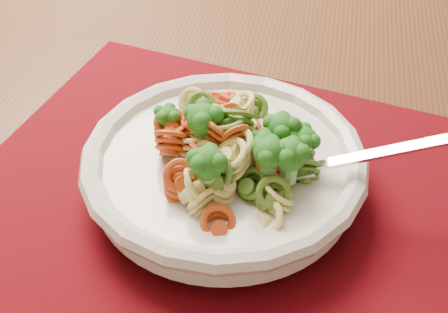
% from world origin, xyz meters
% --- Properties ---
extents(dining_table, '(1.40, 1.04, 0.79)m').
position_xyz_m(dining_table, '(0.70, -0.74, 0.66)').
color(dining_table, '#523017').
rests_on(dining_table, ground).
extents(placemat, '(0.49, 0.38, 0.00)m').
position_xyz_m(placemat, '(0.75, -0.88, 0.79)').
color(placemat, '#4F030D').
rests_on(placemat, dining_table).
extents(pasta_bowl, '(0.25, 0.25, 0.05)m').
position_xyz_m(pasta_bowl, '(0.73, -0.88, 0.82)').
color(pasta_bowl, beige).
rests_on(pasta_bowl, placemat).
extents(pasta_broccoli_heap, '(0.21, 0.21, 0.06)m').
position_xyz_m(pasta_broccoli_heap, '(0.73, -0.88, 0.83)').
color(pasta_broccoli_heap, '#DDCC6D').
rests_on(pasta_broccoli_heap, pasta_bowl).
extents(fork, '(0.18, 0.07, 0.08)m').
position_xyz_m(fork, '(0.80, -0.88, 0.83)').
color(fork, silver).
rests_on(fork, pasta_bowl).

